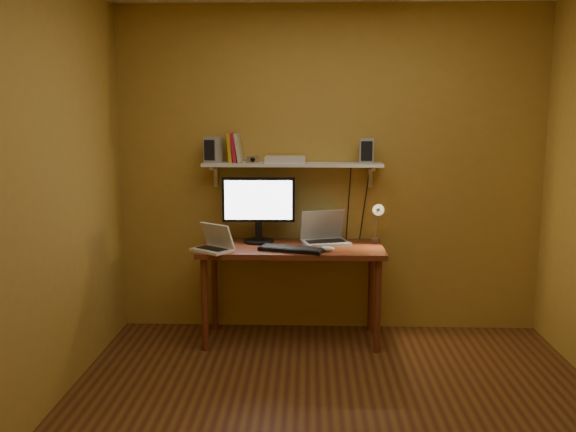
{
  "coord_description": "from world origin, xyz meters",
  "views": [
    {
      "loc": [
        -0.16,
        -3.29,
        1.75
      ],
      "look_at": [
        -0.32,
        1.18,
        1.0
      ],
      "focal_mm": 38.0,
      "sensor_mm": 36.0,
      "label": 1
    }
  ],
  "objects_px": {
    "desk_lamp": "(377,217)",
    "speaker_right": "(366,151)",
    "wall_shelf": "(292,165)",
    "keyboard": "(292,249)",
    "speaker_left": "(213,150)",
    "router": "(285,160)",
    "netbook": "(214,243)",
    "monitor": "(259,206)",
    "desk": "(292,257)",
    "laptop": "(324,234)",
    "mouse": "(328,249)",
    "shelf_camera": "(252,160)"
  },
  "relations": [
    {
      "from": "wall_shelf",
      "to": "monitor",
      "type": "bearing_deg",
      "value": -167.85
    },
    {
      "from": "laptop",
      "to": "netbook",
      "type": "xyz_separation_m",
      "value": [
        -0.82,
        -0.31,
        -0.01
      ]
    },
    {
      "from": "wall_shelf",
      "to": "netbook",
      "type": "bearing_deg",
      "value": -147.2
    },
    {
      "from": "keyboard",
      "to": "router",
      "type": "xyz_separation_m",
      "value": [
        -0.06,
        0.35,
        0.64
      ]
    },
    {
      "from": "wall_shelf",
      "to": "speaker_left",
      "type": "height_order",
      "value": "speaker_left"
    },
    {
      "from": "speaker_left",
      "to": "wall_shelf",
      "type": "bearing_deg",
      "value": 20.36
    },
    {
      "from": "desk",
      "to": "desk_lamp",
      "type": "bearing_deg",
      "value": 10.81
    },
    {
      "from": "desk",
      "to": "wall_shelf",
      "type": "xyz_separation_m",
      "value": [
        0.0,
        0.19,
        0.69
      ]
    },
    {
      "from": "wall_shelf",
      "to": "desk_lamp",
      "type": "relative_size",
      "value": 3.73
    },
    {
      "from": "monitor",
      "to": "wall_shelf",
      "type": "bearing_deg",
      "value": 10.86
    },
    {
      "from": "monitor",
      "to": "laptop",
      "type": "xyz_separation_m",
      "value": [
        0.51,
        0.0,
        -0.22
      ]
    },
    {
      "from": "desk_lamp",
      "to": "speaker_left",
      "type": "relative_size",
      "value": 1.86
    },
    {
      "from": "laptop",
      "to": "keyboard",
      "type": "bearing_deg",
      "value": -146.22
    },
    {
      "from": "speaker_left",
      "to": "router",
      "type": "bearing_deg",
      "value": 19.58
    },
    {
      "from": "wall_shelf",
      "to": "shelf_camera",
      "type": "bearing_deg",
      "value": -166.04
    },
    {
      "from": "wall_shelf",
      "to": "keyboard",
      "type": "distance_m",
      "value": 0.69
    },
    {
      "from": "desk",
      "to": "router",
      "type": "relative_size",
      "value": 4.5
    },
    {
      "from": "desk",
      "to": "keyboard",
      "type": "distance_m",
      "value": 0.19
    },
    {
      "from": "laptop",
      "to": "mouse",
      "type": "distance_m",
      "value": 0.31
    },
    {
      "from": "keyboard",
      "to": "speaker_left",
      "type": "xyz_separation_m",
      "value": [
        -0.63,
        0.35,
        0.71
      ]
    },
    {
      "from": "desk_lamp",
      "to": "speaker_right",
      "type": "bearing_deg",
      "value": 147.14
    },
    {
      "from": "laptop",
      "to": "keyboard",
      "type": "relative_size",
      "value": 0.84
    },
    {
      "from": "desk",
      "to": "netbook",
      "type": "bearing_deg",
      "value": -163.13
    },
    {
      "from": "keyboard",
      "to": "monitor",
      "type": "bearing_deg",
      "value": 149.83
    },
    {
      "from": "desk",
      "to": "desk_lamp",
      "type": "xyz_separation_m",
      "value": [
        0.66,
        0.13,
        0.29
      ]
    },
    {
      "from": "monitor",
      "to": "desk_lamp",
      "type": "relative_size",
      "value": 1.52
    },
    {
      "from": "wall_shelf",
      "to": "desk_lamp",
      "type": "height_order",
      "value": "wall_shelf"
    },
    {
      "from": "mouse",
      "to": "router",
      "type": "relative_size",
      "value": 0.34
    },
    {
      "from": "laptop",
      "to": "mouse",
      "type": "bearing_deg",
      "value": -103.0
    },
    {
      "from": "wall_shelf",
      "to": "mouse",
      "type": "height_order",
      "value": "wall_shelf"
    },
    {
      "from": "laptop",
      "to": "monitor",
      "type": "bearing_deg",
      "value": 163.33
    },
    {
      "from": "speaker_left",
      "to": "desk_lamp",
      "type": "bearing_deg",
      "value": 17.11
    },
    {
      "from": "router",
      "to": "speaker_right",
      "type": "bearing_deg",
      "value": -0.4
    },
    {
      "from": "keyboard",
      "to": "mouse",
      "type": "distance_m",
      "value": 0.27
    },
    {
      "from": "shelf_camera",
      "to": "wall_shelf",
      "type": "bearing_deg",
      "value": 13.96
    },
    {
      "from": "speaker_right",
      "to": "speaker_left",
      "type": "bearing_deg",
      "value": -177.21
    },
    {
      "from": "desk",
      "to": "monitor",
      "type": "height_order",
      "value": "monitor"
    },
    {
      "from": "laptop",
      "to": "shelf_camera",
      "type": "xyz_separation_m",
      "value": [
        -0.56,
        -0.02,
        0.59
      ]
    },
    {
      "from": "desk",
      "to": "router",
      "type": "xyz_separation_m",
      "value": [
        -0.06,
        0.19,
        0.74
      ]
    },
    {
      "from": "laptop",
      "to": "desk",
      "type": "bearing_deg",
      "value": -167.96
    },
    {
      "from": "monitor",
      "to": "mouse",
      "type": "height_order",
      "value": "monitor"
    },
    {
      "from": "desk",
      "to": "shelf_camera",
      "type": "xyz_separation_m",
      "value": [
        -0.31,
        0.12,
        0.74
      ]
    },
    {
      "from": "desk",
      "to": "speaker_right",
      "type": "xyz_separation_m",
      "value": [
        0.57,
        0.18,
        0.81
      ]
    },
    {
      "from": "monitor",
      "to": "netbook",
      "type": "distance_m",
      "value": 0.49
    },
    {
      "from": "laptop",
      "to": "speaker_left",
      "type": "distance_m",
      "value": 1.09
    },
    {
      "from": "desk",
      "to": "router",
      "type": "bearing_deg",
      "value": 106.73
    },
    {
      "from": "mouse",
      "to": "speaker_right",
      "type": "bearing_deg",
      "value": 65.75
    },
    {
      "from": "wall_shelf",
      "to": "keyboard",
      "type": "bearing_deg",
      "value": -89.21
    },
    {
      "from": "netbook",
      "to": "speaker_left",
      "type": "xyz_separation_m",
      "value": [
        -0.05,
        0.36,
        0.67
      ]
    },
    {
      "from": "wall_shelf",
      "to": "laptop",
      "type": "distance_m",
      "value": 0.6
    }
  ]
}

